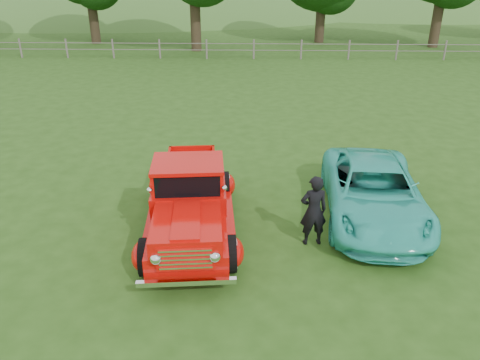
{
  "coord_description": "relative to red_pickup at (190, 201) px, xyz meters",
  "views": [
    {
      "loc": [
        0.05,
        -8.34,
        5.65
      ],
      "look_at": [
        -0.24,
        1.2,
        1.18
      ],
      "focal_mm": 35.0,
      "sensor_mm": 36.0,
      "label": 1
    }
  ],
  "objects": [
    {
      "name": "man",
      "position": [
        2.71,
        -0.38,
        0.02
      ],
      "size": [
        0.65,
        0.48,
        1.62
      ],
      "primitive_type": "imported",
      "rotation": [
        0.0,
        0.0,
        3.3
      ],
      "color": "black",
      "rests_on": "ground"
    },
    {
      "name": "fence_line",
      "position": [
        1.35,
        21.13,
        -0.19
      ],
      "size": [
        48.0,
        0.12,
        1.2
      ],
      "color": "#696058",
      "rests_on": "ground"
    },
    {
      "name": "ground",
      "position": [
        1.35,
        -0.87,
        -0.8
      ],
      "size": [
        140.0,
        140.0,
        0.0
      ],
      "primitive_type": "plane",
      "color": "#244713",
      "rests_on": "ground"
    },
    {
      "name": "teal_sedan",
      "position": [
        4.29,
        0.87,
        -0.13
      ],
      "size": [
        2.55,
        4.93,
        1.33
      ],
      "primitive_type": "imported",
      "rotation": [
        0.0,
        0.0,
        -0.07
      ],
      "color": "#30C0AB",
      "rests_on": "ground"
    },
    {
      "name": "distant_hills",
      "position": [
        -2.73,
        58.6,
        -5.34
      ],
      "size": [
        116.0,
        60.0,
        18.0
      ],
      "color": "#2F6023",
      "rests_on": "ground"
    },
    {
      "name": "red_pickup",
      "position": [
        0.0,
        0.0,
        0.0
      ],
      "size": [
        2.58,
        5.13,
        1.78
      ],
      "rotation": [
        0.0,
        0.0,
        0.1
      ],
      "color": "black",
      "rests_on": "ground"
    }
  ]
}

